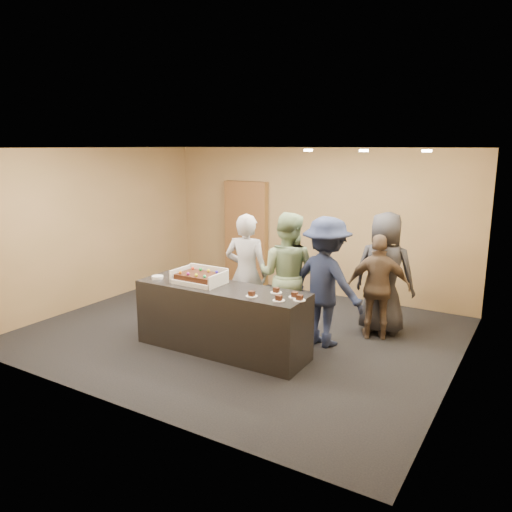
% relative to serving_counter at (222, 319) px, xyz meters
% --- Properties ---
extents(room, '(6.04, 6.00, 2.70)m').
position_rel_serving_counter_xyz_m(room, '(-0.14, 0.71, 0.90)').
color(room, black).
rests_on(room, ground).
extents(serving_counter, '(2.41, 0.73, 0.90)m').
position_rel_serving_counter_xyz_m(serving_counter, '(0.00, 0.00, 0.00)').
color(serving_counter, black).
rests_on(serving_counter, floor).
extents(storage_cabinet, '(0.93, 0.15, 2.05)m').
position_rel_serving_counter_xyz_m(storage_cabinet, '(-1.56, 3.12, 0.57)').
color(storage_cabinet, brown).
rests_on(storage_cabinet, floor).
extents(cake_box, '(0.67, 0.46, 0.20)m').
position_rel_serving_counter_xyz_m(cake_box, '(-0.36, 0.02, 0.50)').
color(cake_box, white).
rests_on(cake_box, serving_counter).
extents(sheet_cake, '(0.57, 0.39, 0.11)m').
position_rel_serving_counter_xyz_m(sheet_cake, '(-0.36, 0.00, 0.55)').
color(sheet_cake, black).
rests_on(sheet_cake, cake_box).
extents(plate_stack, '(0.16, 0.16, 0.04)m').
position_rel_serving_counter_xyz_m(plate_stack, '(-1.01, -0.12, 0.47)').
color(plate_stack, white).
rests_on(plate_stack, serving_counter).
extents(slice_a, '(0.15, 0.15, 0.07)m').
position_rel_serving_counter_xyz_m(slice_a, '(0.57, -0.16, 0.47)').
color(slice_a, white).
rests_on(slice_a, serving_counter).
extents(slice_b, '(0.15, 0.15, 0.07)m').
position_rel_serving_counter_xyz_m(slice_b, '(0.76, 0.14, 0.47)').
color(slice_b, white).
rests_on(slice_b, serving_counter).
extents(slice_c, '(0.15, 0.15, 0.07)m').
position_rel_serving_counter_xyz_m(slice_c, '(0.95, -0.14, 0.47)').
color(slice_c, white).
rests_on(slice_c, serving_counter).
extents(slice_d, '(0.15, 0.15, 0.07)m').
position_rel_serving_counter_xyz_m(slice_d, '(1.05, 0.08, 0.47)').
color(slice_d, white).
rests_on(slice_d, serving_counter).
extents(slice_e, '(0.15, 0.15, 0.07)m').
position_rel_serving_counter_xyz_m(slice_e, '(1.16, 0.00, 0.47)').
color(slice_e, white).
rests_on(slice_e, serving_counter).
extents(person_server_grey, '(0.73, 0.56, 1.78)m').
position_rel_serving_counter_xyz_m(person_server_grey, '(-0.11, 0.80, 0.44)').
color(person_server_grey, '#AEADB3').
rests_on(person_server_grey, floor).
extents(person_sage_man, '(0.97, 0.81, 1.82)m').
position_rel_serving_counter_xyz_m(person_sage_man, '(0.49, 0.95, 0.46)').
color(person_sage_man, '#88A375').
rests_on(person_sage_man, floor).
extents(person_navy_man, '(1.30, 0.95, 1.80)m').
position_rel_serving_counter_xyz_m(person_navy_man, '(1.10, 0.94, 0.45)').
color(person_navy_man, '#1B2340').
rests_on(person_navy_man, floor).
extents(person_brown_extra, '(0.97, 0.68, 1.52)m').
position_rel_serving_counter_xyz_m(person_brown_extra, '(1.65, 1.53, 0.31)').
color(person_brown_extra, brown).
rests_on(person_brown_extra, floor).
extents(person_dark_suit, '(0.89, 0.59, 1.81)m').
position_rel_serving_counter_xyz_m(person_dark_suit, '(1.64, 1.82, 0.45)').
color(person_dark_suit, '#28272C').
rests_on(person_dark_suit, floor).
extents(ceiling_spotlights, '(1.72, 0.12, 0.03)m').
position_rel_serving_counter_xyz_m(ceiling_spotlights, '(1.46, 1.21, 2.22)').
color(ceiling_spotlights, '#FFEAC6').
rests_on(ceiling_spotlights, ceiling).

